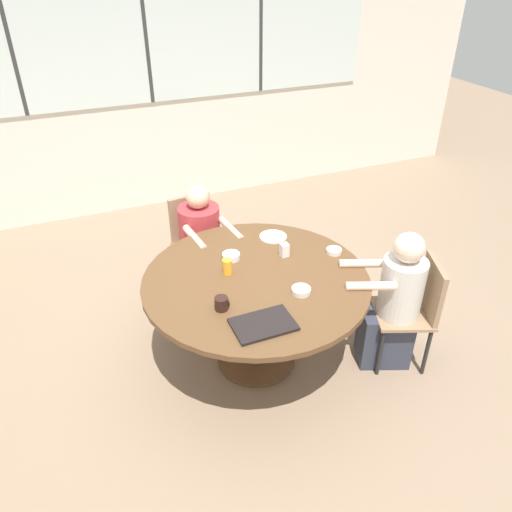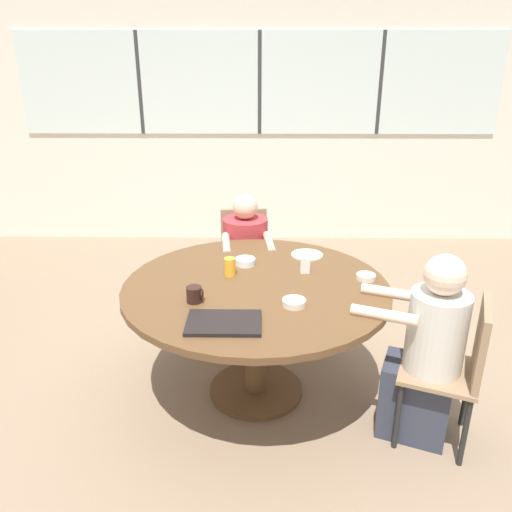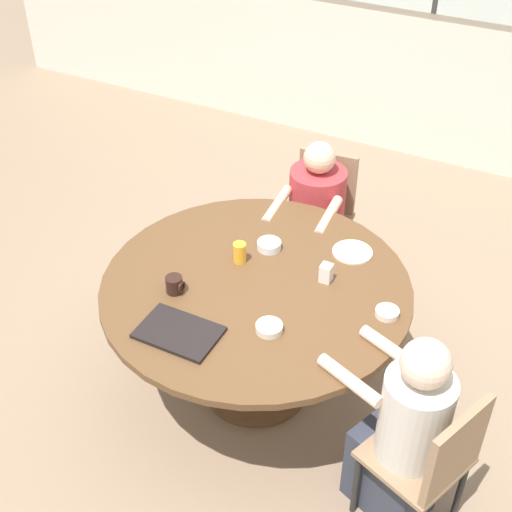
{
  "view_description": "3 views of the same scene",
  "coord_description": "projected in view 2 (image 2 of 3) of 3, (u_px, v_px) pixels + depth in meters",
  "views": [
    {
      "loc": [
        -1.1,
        -2.63,
        2.75
      ],
      "look_at": [
        0.0,
        0.0,
        0.95
      ],
      "focal_mm": 35.0,
      "sensor_mm": 36.0,
      "label": 1
    },
    {
      "loc": [
        0.04,
        -2.7,
        2.02
      ],
      "look_at": [
        0.0,
        0.0,
        0.95
      ],
      "focal_mm": 35.0,
      "sensor_mm": 36.0,
      "label": 2
    },
    {
      "loc": [
        1.26,
        -2.47,
        3.09
      ],
      "look_at": [
        0.0,
        0.0,
        0.95
      ],
      "focal_mm": 50.0,
      "sensor_mm": 36.0,
      "label": 3
    }
  ],
  "objects": [
    {
      "name": "coffee_mug",
      "position": [
        195.0,
        294.0,
        2.74
      ],
      "size": [
        0.09,
        0.09,
        0.09
      ],
      "color": "black",
      "rests_on": "dining_table"
    },
    {
      "name": "bowl_white_shallow",
      "position": [
        245.0,
        262.0,
        3.24
      ],
      "size": [
        0.13,
        0.13,
        0.04
      ],
      "color": "silver",
      "rests_on": "dining_table"
    },
    {
      "name": "wall_back_with_windows",
      "position": [
        260.0,
        116.0,
        5.53
      ],
      "size": [
        8.4,
        0.08,
        2.8
      ],
      "color": "silver",
      "rests_on": "ground_plane"
    },
    {
      "name": "juice_glass",
      "position": [
        230.0,
        267.0,
        3.07
      ],
      "size": [
        0.07,
        0.07,
        0.11
      ],
      "color": "gold",
      "rests_on": "dining_table"
    },
    {
      "name": "dining_table",
      "position": [
        256.0,
        303.0,
        3.01
      ],
      "size": [
        1.59,
        1.59,
        0.77
      ],
      "color": "brown",
      "rests_on": "ground_plane"
    },
    {
      "name": "person_woman_green_shirt",
      "position": [
        246.0,
        267.0,
        4.0
      ],
      "size": [
        0.41,
        0.69,
        1.05
      ],
      "rotation": [
        0.0,
        0.0,
        -3.05
      ],
      "color": "#333847",
      "rests_on": "ground_plane"
    },
    {
      "name": "chair_for_woman_green_shirt",
      "position": [
        245.0,
        252.0,
        4.14
      ],
      "size": [
        0.44,
        0.44,
        0.87
      ],
      "rotation": [
        0.0,
        0.0,
        -3.05
      ],
      "color": "#937556",
      "rests_on": "ground_plane"
    },
    {
      "name": "ground_plane",
      "position": [
        256.0,
        391.0,
        3.25
      ],
      "size": [
        16.0,
        16.0,
        0.0
      ],
      "primitive_type": "plane",
      "color": "#8C725B"
    },
    {
      "name": "bowl_cereal",
      "position": [
        366.0,
        277.0,
        3.03
      ],
      "size": [
        0.12,
        0.12,
        0.03
      ],
      "color": "silver",
      "rests_on": "dining_table"
    },
    {
      "name": "bowl_fruit",
      "position": [
        294.0,
        303.0,
        2.7
      ],
      "size": [
        0.13,
        0.13,
        0.04
      ],
      "color": "silver",
      "rests_on": "dining_table"
    },
    {
      "name": "milk_carton_small",
      "position": [
        305.0,
        265.0,
        3.12
      ],
      "size": [
        0.06,
        0.06,
        0.1
      ],
      "color": "silver",
      "rests_on": "dining_table"
    },
    {
      "name": "person_man_blue_shirt",
      "position": [
        426.0,
        358.0,
        2.71
      ],
      "size": [
        0.63,
        0.49,
        1.11
      ],
      "rotation": [
        0.0,
        0.0,
        1.19
      ],
      "color": "#333847",
      "rests_on": "ground_plane"
    },
    {
      "name": "food_tray_dark",
      "position": [
        224.0,
        323.0,
        2.51
      ],
      "size": [
        0.38,
        0.25,
        0.02
      ],
      "color": "black",
      "rests_on": "dining_table"
    },
    {
      "name": "chair_for_man_blue_shirt",
      "position": [
        459.0,
        362.0,
        2.65
      ],
      "size": [
        0.52,
        0.52,
        0.87
      ],
      "rotation": [
        0.0,
        0.0,
        1.19
      ],
      "color": "#937556",
      "rests_on": "ground_plane"
    },
    {
      "name": "plate_tortillas",
      "position": [
        307.0,
        255.0,
        3.4
      ],
      "size": [
        0.22,
        0.22,
        0.01
      ],
      "color": "beige",
      "rests_on": "dining_table"
    }
  ]
}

